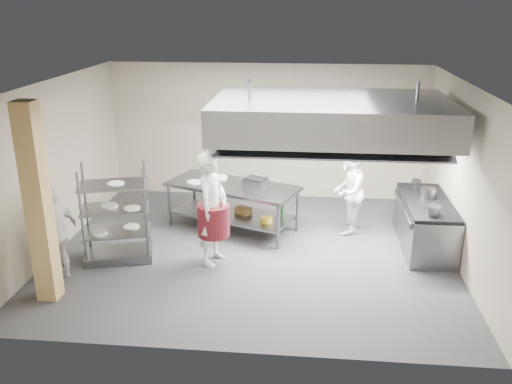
# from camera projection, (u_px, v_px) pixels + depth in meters

# --- Properties ---
(floor) EXTENTS (7.00, 7.00, 0.00)m
(floor) POSITION_uv_depth(u_px,v_px,m) (253.00, 251.00, 9.77)
(floor) COLOR #313134
(floor) RESTS_ON ground
(ceiling) EXTENTS (7.00, 7.00, 0.00)m
(ceiling) POSITION_uv_depth(u_px,v_px,m) (253.00, 83.00, 8.77)
(ceiling) COLOR silver
(ceiling) RESTS_ON wall_back
(wall_back) EXTENTS (7.00, 0.00, 7.00)m
(wall_back) POSITION_uv_depth(u_px,v_px,m) (267.00, 132.00, 12.08)
(wall_back) COLOR #A19580
(wall_back) RESTS_ON ground
(wall_left) EXTENTS (0.00, 6.00, 6.00)m
(wall_left) POSITION_uv_depth(u_px,v_px,m) (57.00, 166.00, 9.59)
(wall_left) COLOR #A19580
(wall_left) RESTS_ON ground
(wall_right) EXTENTS (0.00, 6.00, 6.00)m
(wall_right) POSITION_uv_depth(u_px,v_px,m) (463.00, 178.00, 8.94)
(wall_right) COLOR #A19580
(wall_right) RESTS_ON ground
(column) EXTENTS (0.30, 0.30, 3.00)m
(column) POSITION_uv_depth(u_px,v_px,m) (38.00, 205.00, 7.76)
(column) COLOR tan
(column) RESTS_ON floor
(exhaust_hood) EXTENTS (4.00, 2.50, 0.60)m
(exhaust_hood) POSITION_uv_depth(u_px,v_px,m) (331.00, 116.00, 9.22)
(exhaust_hood) COLOR gray
(exhaust_hood) RESTS_ON ceiling
(hood_strip_a) EXTENTS (1.60, 0.12, 0.04)m
(hood_strip_a) POSITION_uv_depth(u_px,v_px,m) (278.00, 134.00, 9.41)
(hood_strip_a) COLOR white
(hood_strip_a) RESTS_ON exhaust_hood
(hood_strip_b) EXTENTS (1.60, 0.12, 0.04)m
(hood_strip_b) POSITION_uv_depth(u_px,v_px,m) (383.00, 136.00, 9.24)
(hood_strip_b) COLOR white
(hood_strip_b) RESTS_ON exhaust_hood
(wall_shelf) EXTENTS (1.50, 0.28, 0.04)m
(wall_shelf) POSITION_uv_depth(u_px,v_px,m) (349.00, 135.00, 11.76)
(wall_shelf) COLOR gray
(wall_shelf) RESTS_ON wall_back
(island) EXTENTS (2.75, 1.91, 0.91)m
(island) POSITION_uv_depth(u_px,v_px,m) (233.00, 207.00, 10.60)
(island) COLOR gray
(island) RESTS_ON floor
(island_worktop) EXTENTS (2.75, 1.91, 0.06)m
(island_worktop) POSITION_uv_depth(u_px,v_px,m) (232.00, 186.00, 10.45)
(island_worktop) COLOR gray
(island_worktop) RESTS_ON island
(island_undershelf) EXTENTS (2.52, 1.74, 0.04)m
(island_undershelf) POSITION_uv_depth(u_px,v_px,m) (233.00, 214.00, 10.65)
(island_undershelf) COLOR slate
(island_undershelf) RESTS_ON island
(pass_rack) EXTENTS (1.26, 0.93, 1.69)m
(pass_rack) POSITION_uv_depth(u_px,v_px,m) (116.00, 214.00, 9.20)
(pass_rack) COLOR slate
(pass_rack) RESTS_ON floor
(cooking_range) EXTENTS (0.80, 2.00, 0.84)m
(cooking_range) POSITION_uv_depth(u_px,v_px,m) (425.00, 225.00, 9.81)
(cooking_range) COLOR slate
(cooking_range) RESTS_ON floor
(range_top) EXTENTS (0.78, 1.96, 0.06)m
(range_top) POSITION_uv_depth(u_px,v_px,m) (427.00, 202.00, 9.66)
(range_top) COLOR black
(range_top) RESTS_ON cooking_range
(chef_head) EXTENTS (0.64, 0.80, 1.94)m
(chef_head) POSITION_uv_depth(u_px,v_px,m) (212.00, 209.00, 9.06)
(chef_head) COLOR silver
(chef_head) RESTS_ON floor
(chef_line) EXTENTS (0.87, 0.98, 1.68)m
(chef_line) POSITION_uv_depth(u_px,v_px,m) (348.00, 191.00, 10.30)
(chef_line) COLOR white
(chef_line) RESTS_ON floor
(chef_plating) EXTENTS (0.62, 1.00, 1.58)m
(chef_plating) POSITION_uv_depth(u_px,v_px,m) (56.00, 234.00, 8.54)
(chef_plating) COLOR silver
(chef_plating) RESTS_ON floor
(griddle) EXTENTS (0.50, 0.45, 0.20)m
(griddle) POSITION_uv_depth(u_px,v_px,m) (256.00, 184.00, 10.16)
(griddle) COLOR slate
(griddle) RESTS_ON island_worktop
(wicker_basket) EXTENTS (0.36, 0.33, 0.13)m
(wicker_basket) POSITION_uv_depth(u_px,v_px,m) (243.00, 211.00, 10.59)
(wicker_basket) COLOR olive
(wicker_basket) RESTS_ON island_undershelf
(stockpot) EXTENTS (0.27, 0.27, 0.19)m
(stockpot) POSITION_uv_depth(u_px,v_px,m) (428.00, 193.00, 9.74)
(stockpot) COLOR slate
(stockpot) RESTS_ON range_top
(plate_stack) EXTENTS (0.28, 0.28, 0.05)m
(plate_stack) POSITION_uv_depth(u_px,v_px,m) (117.00, 230.00, 9.30)
(plate_stack) COLOR white
(plate_stack) RESTS_ON pass_rack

